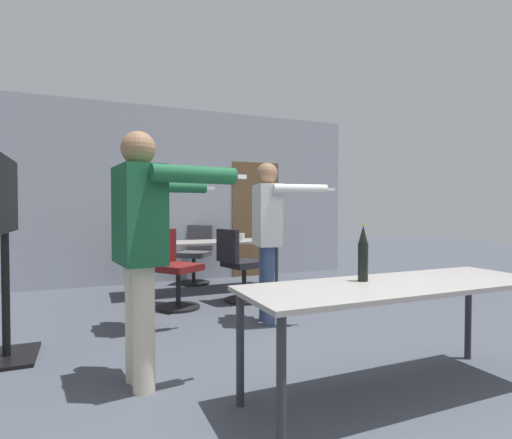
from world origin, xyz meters
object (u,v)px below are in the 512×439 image
office_chair_mid_tucked (174,271)px  office_chair_far_right (196,256)px  beer_bottle (363,254)px  person_far_watching (141,234)px  person_near_casual (268,226)px  drink_cup (242,237)px  tv_screen (4,232)px  person_left_plaid (144,227)px  office_chair_far_left (239,267)px

office_chair_mid_tucked → office_chair_far_right: 1.63m
office_chair_far_right → beer_bottle: beer_bottle is taller
person_far_watching → office_chair_mid_tucked: bearing=155.1°
person_near_casual → drink_cup: 1.81m
beer_bottle → drink_cup: bearing=82.1°
person_far_watching → drink_cup: (1.80, 2.78, -0.25)m
tv_screen → person_left_plaid: bearing=-72.7°
person_near_casual → office_chair_mid_tucked: 1.43m
person_far_watching → office_chair_far_right: person_far_watching is taller
tv_screen → office_chair_mid_tucked: size_ratio=1.71×
person_left_plaid → office_chair_mid_tucked: 1.09m
person_near_casual → beer_bottle: 1.71m
office_chair_mid_tucked → beer_bottle: bearing=68.6°
office_chair_mid_tucked → office_chair_far_left: office_chair_mid_tucked is taller
office_chair_mid_tucked → drink_cup: bearing=175.6°
person_near_casual → beer_bottle: person_near_casual is taller
person_far_watching → office_chair_mid_tucked: size_ratio=1.81×
person_near_casual → drink_cup: bearing=178.1°
office_chair_far_left → person_near_casual: bearing=-17.3°
beer_bottle → drink_cup: size_ratio=3.44×
office_chair_mid_tucked → drink_cup: 1.41m
office_chair_mid_tucked → office_chair_far_left: bearing=142.2°
person_left_plaid → drink_cup: person_left_plaid is taller
person_near_casual → office_chair_far_left: (0.05, 1.01, -0.58)m
person_left_plaid → beer_bottle: (1.14, -1.94, -0.12)m
beer_bottle → person_far_watching: bearing=153.2°
office_chair_far_right → drink_cup: size_ratio=8.60×
office_chair_far_left → office_chair_far_right: size_ratio=1.01×
office_chair_far_right → beer_bottle: (0.04, -4.23, 0.47)m
person_left_plaid → drink_cup: 2.23m
tv_screen → office_chair_mid_tucked: (1.58, 1.16, -0.57)m
person_far_watching → office_chair_far_left: person_far_watching is taller
tv_screen → beer_bottle: bearing=-124.9°
office_chair_far_left → beer_bottle: 2.75m
person_far_watching → beer_bottle: (1.33, -0.67, -0.13)m
person_near_casual → person_far_watching: person_far_watching is taller
person_far_watching → drink_cup: size_ratio=15.89×
tv_screen → person_far_watching: (0.95, -0.91, 0.01)m
person_near_casual → person_left_plaid: size_ratio=1.00×
person_near_casual → person_left_plaid: person_left_plaid is taller
person_far_watching → office_chair_mid_tucked: person_far_watching is taller
person_left_plaid → office_chair_far_right: bearing=150.2°
office_chair_mid_tucked → office_chair_far_left: (0.85, -0.03, -0.00)m
tv_screen → office_chair_far_right: bearing=-40.2°
beer_bottle → drink_cup: beer_bottle is taller
beer_bottle → drink_cup: 3.49m
person_near_casual → office_chair_mid_tucked: person_near_casual is taller
office_chair_far_left → beer_bottle: bearing=-17.5°
person_far_watching → beer_bottle: person_far_watching is taller
tv_screen → office_chair_far_right: (2.24, 2.65, -0.58)m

